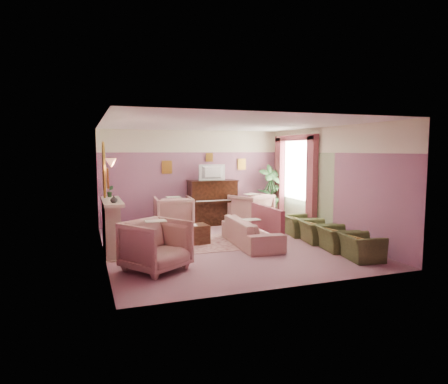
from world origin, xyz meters
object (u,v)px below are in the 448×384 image
object	(u,v)px
floral_armchair_right	(251,208)
olive_chair_d	(299,222)
piano	(212,203)
floral_armchair_front	(156,243)
olive_chair_b	(337,235)
olive_chair_a	(362,243)
television	(213,171)
side_table	(270,210)
coffee_table	(187,235)
sofa	(251,227)
floral_armchair_left	(174,212)
olive_chair_c	(317,228)

from	to	relation	value
floral_armchair_right	olive_chair_d	size ratio (longest dim) A/B	1.30
piano	floral_armchair_right	bearing A→B (deg)	-27.16
floral_armchair_right	floral_armchair_front	world-z (taller)	same
olive_chair_b	olive_chair_d	xyz separation A→B (m)	(0.00, 1.64, 0.00)
olive_chair_a	television	bearing A→B (deg)	109.23
television	olive_chair_d	xyz separation A→B (m)	(1.63, -2.22, -1.25)
piano	side_table	distance (m)	1.91
olive_chair_b	side_table	bearing A→B (deg)	86.29
television	olive_chair_d	bearing A→B (deg)	-53.69
piano	television	distance (m)	0.95
floral_armchair_front	olive_chair_b	bearing A→B (deg)	1.94
piano	coffee_table	size ratio (longest dim) A/B	1.40
television	olive_chair_a	xyz separation A→B (m)	(1.63, -4.68, -1.25)
coffee_table	floral_armchair_right	bearing A→B (deg)	35.80
piano	sofa	size ratio (longest dim) A/B	0.66
floral_armchair_left	olive_chair_b	size ratio (longest dim) A/B	1.30
olive_chair_b	olive_chair_c	bearing A→B (deg)	90.00
olive_chair_d	floral_armchair_front	bearing A→B (deg)	-156.23
floral_armchair_right	olive_chair_c	bearing A→B (deg)	-76.69
piano	sofa	world-z (taller)	piano
television	piano	bearing A→B (deg)	90.00
floral_armchair_left	floral_armchair_right	distance (m)	2.31
floral_armchair_right	olive_chair_a	distance (m)	4.25
olive_chair_b	floral_armchair_front	bearing A→B (deg)	-178.06
sofa	olive_chair_c	distance (m)	1.61
television	floral_armchair_front	size ratio (longest dim) A/B	0.77
olive_chair_a	olive_chair_c	bearing A→B (deg)	90.00
olive_chair_c	olive_chair_d	distance (m)	0.82
piano	side_table	size ratio (longest dim) A/B	2.00
television	floral_armchair_left	distance (m)	1.73
olive_chair_d	side_table	world-z (taller)	side_table
coffee_table	sofa	world-z (taller)	sofa
piano	floral_armchair_left	world-z (taller)	piano
floral_armchair_front	television	bearing A→B (deg)	59.04
piano	olive_chair_d	bearing A→B (deg)	-54.30
television	olive_chair_d	distance (m)	3.03
floral_armchair_left	olive_chair_b	world-z (taller)	floral_armchair_left
floral_armchair_front	olive_chair_b	size ratio (longest dim) A/B	1.30
coffee_table	olive_chair_b	xyz separation A→B (m)	(2.99, -1.67, 0.12)
television	side_table	distance (m)	2.26
floral_armchair_left	olive_chair_a	world-z (taller)	floral_armchair_left
piano	olive_chair_a	xyz separation A→B (m)	(1.63, -4.73, -0.30)
television	olive_chair_b	world-z (taller)	television
olive_chair_b	olive_chair_c	distance (m)	0.82
sofa	olive_chair_a	distance (m)	2.50
olive_chair_c	side_table	xyz separation A→B (m)	(0.25, 3.04, 0.00)
coffee_table	piano	bearing A→B (deg)	58.88
olive_chair_b	coffee_table	bearing A→B (deg)	150.81
coffee_table	side_table	bearing A→B (deg)	34.10
floral_armchair_left	floral_armchair_front	world-z (taller)	same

